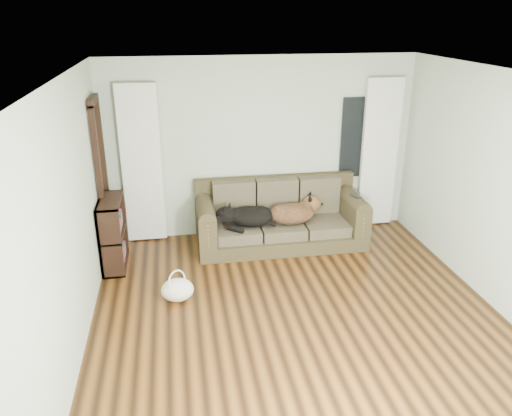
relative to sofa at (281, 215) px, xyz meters
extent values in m
plane|color=black|center=(-0.20, -1.97, -0.45)|extent=(5.00, 5.00, 0.00)
plane|color=white|center=(-0.20, -1.97, 2.15)|extent=(5.00, 5.00, 0.00)
cube|color=#AFB9A7|center=(-0.20, 0.53, 0.85)|extent=(4.50, 0.04, 2.60)
cube|color=#AFB9A7|center=(-2.45, -1.97, 0.85)|extent=(0.04, 5.00, 2.60)
cube|color=#AFB9A7|center=(2.05, -1.97, 0.85)|extent=(0.04, 5.00, 2.60)
cube|color=white|center=(-1.90, 0.45, 0.70)|extent=(0.55, 0.08, 2.25)
cube|color=white|center=(1.60, 0.45, 0.70)|extent=(0.55, 0.08, 2.25)
cube|color=black|center=(1.25, 0.50, 0.95)|extent=(0.50, 0.03, 1.20)
cube|color=black|center=(-2.40, 0.07, 0.60)|extent=(0.07, 0.60, 2.10)
cube|color=#2E2418|center=(0.00, 0.00, 0.00)|extent=(2.37, 1.03, 0.97)
ellipsoid|color=black|center=(-0.49, -0.07, 0.03)|extent=(0.74, 0.60, 0.27)
ellipsoid|color=black|center=(0.18, -0.04, 0.04)|extent=(0.70, 0.51, 0.30)
cube|color=black|center=(1.03, -0.17, 0.28)|extent=(0.11, 0.17, 0.02)
ellipsoid|color=silver|center=(-1.50, -1.30, -0.29)|extent=(0.46, 0.41, 0.28)
cube|color=black|center=(-2.29, -0.29, 0.05)|extent=(0.31, 0.75, 0.93)
camera|label=1|loc=(-1.44, -6.41, 2.71)|focal=35.00mm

